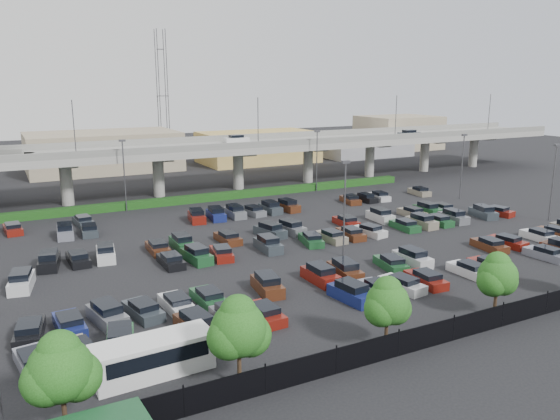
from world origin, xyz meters
The scene contains 10 objects.
ground centered at (0.00, 0.00, 0.00)m, with size 280.00×280.00×0.00m, color black.
overpass centered at (-0.22, 32.01, 6.97)m, with size 150.00×13.00×15.80m.
hedge centered at (0.00, 25.00, 0.55)m, with size 66.00×1.60×1.10m, color #153710.
fence centered at (-0.05, -28.00, 0.90)m, with size 70.00×0.10×2.00m.
tree_row centered at (0.70, -26.53, 3.52)m, with size 65.07×3.66×5.94m.
shuttle_bus centered at (-24.27, -22.68, 1.33)m, with size 7.69×2.97×2.43m.
parked_cars centered at (-1.19, -4.34, 0.63)m, with size 63.12×41.62×1.67m.
light_poles centered at (-4.13, 2.00, 6.24)m, with size 66.90×48.38×10.30m.
distant_buildings centered at (12.38, 61.81, 3.74)m, with size 138.00×24.00×9.00m.
comm_tower centered at (4.00, 74.00, 15.61)m, with size 2.40×2.40×30.00m.
Camera 1 is at (-31.67, -54.27, 18.14)m, focal length 35.00 mm.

